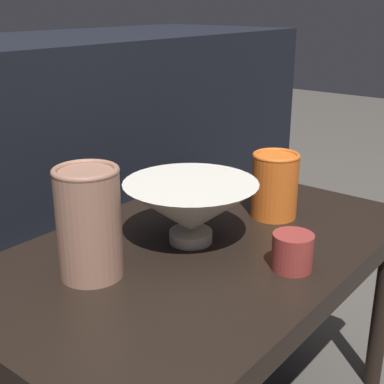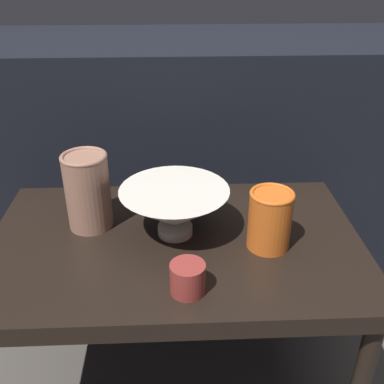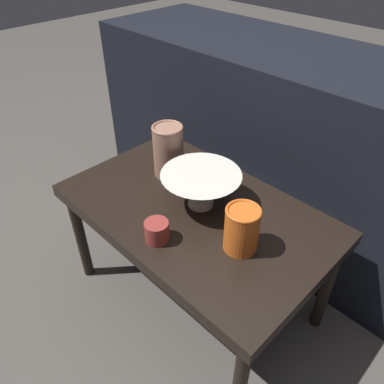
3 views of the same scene
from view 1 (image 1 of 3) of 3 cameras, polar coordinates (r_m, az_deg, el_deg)
table at (r=0.94m, az=0.88°, el=-8.01°), size 0.79×0.49×0.41m
couch_backdrop at (r=1.32m, az=-18.50°, el=-0.83°), size 1.75×0.50×0.73m
bowl at (r=0.91m, az=0.06°, el=-1.60°), size 0.23×0.23×0.11m
vase_textured_left at (r=0.80m, az=-10.94°, el=-3.09°), size 0.10×0.10×0.17m
vase_colorful_right at (r=1.03m, az=8.83°, el=0.83°), size 0.09×0.09×0.13m
cup at (r=0.84m, az=10.67°, el=-6.27°), size 0.06×0.06×0.06m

